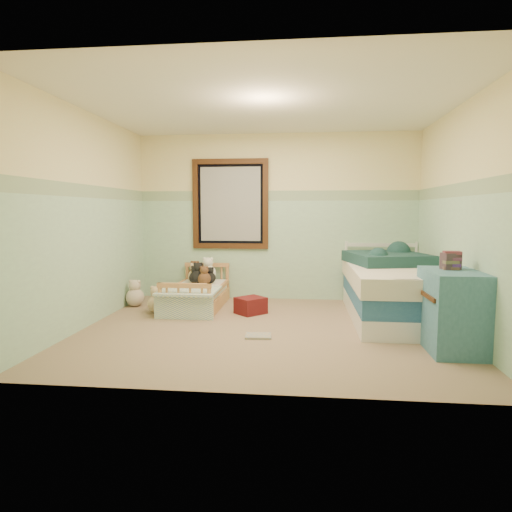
# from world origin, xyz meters

# --- Properties ---
(floor) EXTENTS (4.20, 3.60, 0.02)m
(floor) POSITION_xyz_m (0.00, 0.00, -0.01)
(floor) COLOR brown
(floor) RESTS_ON ground
(ceiling) EXTENTS (4.20, 3.60, 0.02)m
(ceiling) POSITION_xyz_m (0.00, 0.00, 2.51)
(ceiling) COLOR white
(ceiling) RESTS_ON wall_back
(wall_back) EXTENTS (4.20, 0.04, 2.50)m
(wall_back) POSITION_xyz_m (0.00, 1.80, 1.25)
(wall_back) COLOR beige
(wall_back) RESTS_ON floor
(wall_front) EXTENTS (4.20, 0.04, 2.50)m
(wall_front) POSITION_xyz_m (0.00, -1.80, 1.25)
(wall_front) COLOR beige
(wall_front) RESTS_ON floor
(wall_left) EXTENTS (0.04, 3.60, 2.50)m
(wall_left) POSITION_xyz_m (-2.10, 0.00, 1.25)
(wall_left) COLOR beige
(wall_left) RESTS_ON floor
(wall_right) EXTENTS (0.04, 3.60, 2.50)m
(wall_right) POSITION_xyz_m (2.10, 0.00, 1.25)
(wall_right) COLOR beige
(wall_right) RESTS_ON floor
(wainscot_mint) EXTENTS (4.20, 0.01, 1.50)m
(wainscot_mint) POSITION_xyz_m (0.00, 1.79, 0.75)
(wainscot_mint) COLOR #96BCA0
(wainscot_mint) RESTS_ON floor
(border_strip) EXTENTS (4.20, 0.01, 0.15)m
(border_strip) POSITION_xyz_m (0.00, 1.79, 1.57)
(border_strip) COLOR #578759
(border_strip) RESTS_ON wall_back
(window_frame) EXTENTS (1.16, 0.06, 1.36)m
(window_frame) POSITION_xyz_m (-0.70, 1.76, 1.45)
(window_frame) COLOR #452411
(window_frame) RESTS_ON wall_back
(window_blinds) EXTENTS (0.92, 0.01, 1.12)m
(window_blinds) POSITION_xyz_m (-0.70, 1.77, 1.45)
(window_blinds) COLOR #B0B0AC
(window_blinds) RESTS_ON window_frame
(toddler_bed_frame) EXTENTS (0.69, 1.38, 0.18)m
(toddler_bed_frame) POSITION_xyz_m (-1.06, 1.05, 0.09)
(toddler_bed_frame) COLOR #A96E43
(toddler_bed_frame) RESTS_ON floor
(toddler_mattress) EXTENTS (0.63, 1.32, 0.12)m
(toddler_mattress) POSITION_xyz_m (-1.06, 1.05, 0.24)
(toddler_mattress) COLOR silver
(toddler_mattress) RESTS_ON toddler_bed_frame
(patchwork_quilt) EXTENTS (0.75, 0.69, 0.03)m
(patchwork_quilt) POSITION_xyz_m (-1.06, 0.62, 0.31)
(patchwork_quilt) COLOR #6393CB
(patchwork_quilt) RESTS_ON toddler_mattress
(plush_bed_brown) EXTENTS (0.20, 0.20, 0.20)m
(plush_bed_brown) POSITION_xyz_m (-1.21, 1.55, 0.40)
(plush_bed_brown) COLOR brown
(plush_bed_brown) RESTS_ON toddler_mattress
(plush_bed_white) EXTENTS (0.24, 0.24, 0.24)m
(plush_bed_white) POSITION_xyz_m (-1.01, 1.55, 0.42)
(plush_bed_white) COLOR white
(plush_bed_white) RESTS_ON toddler_mattress
(plush_bed_tan) EXTENTS (0.20, 0.20, 0.20)m
(plush_bed_tan) POSITION_xyz_m (-1.16, 1.33, 0.40)
(plush_bed_tan) COLOR #CFB183
(plush_bed_tan) RESTS_ON toddler_mattress
(plush_bed_dark) EXTENTS (0.16, 0.16, 0.16)m
(plush_bed_dark) POSITION_xyz_m (-0.93, 1.33, 0.38)
(plush_bed_dark) COLOR black
(plush_bed_dark) RESTS_ON toddler_mattress
(plush_floor_cream) EXTENTS (0.26, 0.26, 0.26)m
(plush_floor_cream) POSITION_xyz_m (-1.95, 1.02, 0.13)
(plush_floor_cream) COLOR beige
(plush_floor_cream) RESTS_ON floor
(plush_floor_tan) EXTENTS (0.24, 0.24, 0.24)m
(plush_floor_tan) POSITION_xyz_m (-1.51, 0.65, 0.12)
(plush_floor_tan) COLOR #CFB183
(plush_floor_tan) RESTS_ON floor
(twin_bed_frame) EXTENTS (1.07, 2.13, 0.22)m
(twin_bed_frame) POSITION_xyz_m (1.55, 0.66, 0.11)
(twin_bed_frame) COLOR white
(twin_bed_frame) RESTS_ON floor
(twin_boxspring) EXTENTS (1.07, 2.13, 0.22)m
(twin_boxspring) POSITION_xyz_m (1.55, 0.66, 0.33)
(twin_boxspring) COLOR navy
(twin_boxspring) RESTS_ON twin_bed_frame
(twin_mattress) EXTENTS (1.11, 2.17, 0.22)m
(twin_mattress) POSITION_xyz_m (1.55, 0.66, 0.55)
(twin_mattress) COLOR silver
(twin_mattress) RESTS_ON twin_boxspring
(teal_blanket) EXTENTS (1.11, 1.15, 0.14)m
(teal_blanket) POSITION_xyz_m (1.50, 0.96, 0.73)
(teal_blanket) COLOR #112E31
(teal_blanket) RESTS_ON twin_mattress
(dresser) EXTENTS (0.49, 0.78, 0.78)m
(dresser) POSITION_xyz_m (1.85, -0.56, 0.39)
(dresser) COLOR #32647C
(dresser) RESTS_ON floor
(book_stack) EXTENTS (0.18, 0.16, 0.16)m
(book_stack) POSITION_xyz_m (1.85, -0.46, 0.86)
(book_stack) COLOR #552B27
(book_stack) RESTS_ON dresser
(red_pillow) EXTENTS (0.46, 0.46, 0.22)m
(red_pillow) POSITION_xyz_m (-0.27, 0.75, 0.11)
(red_pillow) COLOR maroon
(red_pillow) RESTS_ON floor
(floor_book) EXTENTS (0.29, 0.23, 0.03)m
(floor_book) POSITION_xyz_m (-0.06, -0.33, 0.01)
(floor_book) COLOR gold
(floor_book) RESTS_ON floor
(extra_plush_0) EXTENTS (0.21, 0.21, 0.21)m
(extra_plush_0) POSITION_xyz_m (-1.09, 1.24, 0.40)
(extra_plush_0) COLOR black
(extra_plush_0) RESTS_ON toddler_mattress
(extra_plush_1) EXTENTS (0.17, 0.17, 0.17)m
(extra_plush_1) POSITION_xyz_m (-1.04, 1.30, 0.38)
(extra_plush_1) COLOR brown
(extra_plush_1) RESTS_ON toddler_mattress
(extra_plush_2) EXTENTS (0.17, 0.17, 0.17)m
(extra_plush_2) POSITION_xyz_m (-1.19, 1.57, 0.38)
(extra_plush_2) COLOR beige
(extra_plush_2) RESTS_ON toddler_mattress
(extra_plush_3) EXTENTS (0.18, 0.18, 0.18)m
(extra_plush_3) POSITION_xyz_m (-1.13, 1.25, 0.39)
(extra_plush_3) COLOR black
(extra_plush_3) RESTS_ON toddler_mattress
(extra_plush_4) EXTENTS (0.18, 0.18, 0.18)m
(extra_plush_4) POSITION_xyz_m (-0.98, 1.15, 0.39)
(extra_plush_4) COLOR brown
(extra_plush_4) RESTS_ON toddler_mattress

